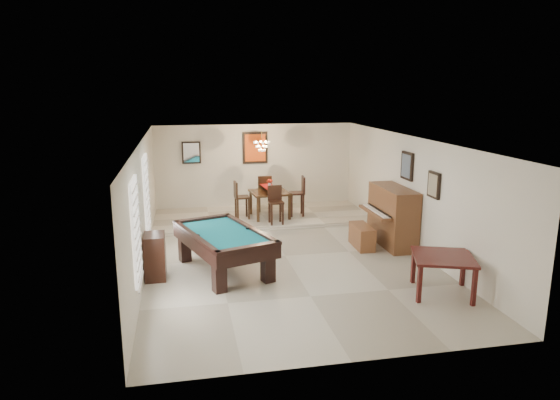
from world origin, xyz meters
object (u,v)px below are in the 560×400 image
object	(u,v)px
pool_table	(224,252)
flower_vase	(270,183)
dining_chair_south	(276,205)
dining_chair_north	(264,193)
dining_chair_west	(242,200)
chandelier	(262,142)
dining_chair_east	(297,196)
piano_bench	(362,236)
dining_table	(270,202)
upright_piano	(386,217)
apothecary_chest	(155,256)
square_table	(442,275)

from	to	relation	value
pool_table	flower_vase	size ratio (longest dim) A/B	10.20
dining_chair_south	flower_vase	bearing A→B (deg)	91.74
dining_chair_north	dining_chair_south	bearing A→B (deg)	96.12
dining_chair_west	chandelier	distance (m)	1.69
dining_chair_south	dining_chair_east	size ratio (longest dim) A/B	0.91
piano_bench	dining_table	world-z (taller)	dining_table
dining_chair_north	dining_chair_east	world-z (taller)	dining_chair_east
dining_table	dining_chair_east	distance (m)	0.79
upright_piano	chandelier	bearing A→B (deg)	131.17
upright_piano	dining_chair_south	xyz separation A→B (m)	(-2.29, 1.93, -0.07)
piano_bench	dining_table	distance (m)	3.24
apothecary_chest	dining_chair_west	xyz separation A→B (m)	(2.18, 3.77, 0.19)
dining_chair_south	chandelier	distance (m)	1.85
piano_bench	chandelier	world-z (taller)	chandelier
pool_table	chandelier	bearing A→B (deg)	51.41
dining_chair_west	chandelier	xyz separation A→B (m)	(0.60, 0.22, 1.56)
flower_vase	dining_table	bearing A→B (deg)	0.00
piano_bench	apothecary_chest	size ratio (longest dim) A/B	1.05
pool_table	upright_piano	distance (m)	4.06
dining_table	flower_vase	distance (m)	0.54
upright_piano	apothecary_chest	bearing A→B (deg)	-168.06
dining_chair_south	apothecary_chest	bearing A→B (deg)	-135.81
pool_table	flower_vase	world-z (taller)	flower_vase
chandelier	dining_chair_south	bearing A→B (deg)	-76.85
dining_chair_south	square_table	bearing A→B (deg)	-67.25
dining_chair_south	dining_chair_west	world-z (taller)	dining_chair_west
upright_piano	square_table	bearing A→B (deg)	-92.60
pool_table	upright_piano	xyz separation A→B (m)	(3.93, 0.97, 0.29)
upright_piano	dining_chair_south	world-z (taller)	upright_piano
dining_chair_west	dining_chair_east	world-z (taller)	dining_chair_east
dining_chair_north	dining_chair_west	xyz separation A→B (m)	(-0.74, -0.74, -0.01)
square_table	apothecary_chest	distance (m)	5.46
pool_table	dining_chair_west	bearing A→B (deg)	58.89
pool_table	piano_bench	size ratio (longest dim) A/B	2.59
dining_chair_north	dining_chair_east	xyz separation A→B (m)	(0.81, -0.70, 0.02)
dining_chair_north	flower_vase	bearing A→B (deg)	95.99
pool_table	dining_chair_north	distance (m)	4.64
apothecary_chest	flower_vase	bearing A→B (deg)	52.03
dining_chair_east	square_table	bearing A→B (deg)	19.21
pool_table	piano_bench	bearing A→B (deg)	-2.99
piano_bench	flower_vase	bearing A→B (deg)	122.12
dining_chair_north	dining_chair_west	size ratio (longest dim) A/B	1.03
apothecary_chest	dining_table	size ratio (longest dim) A/B	0.88
dining_table	flower_vase	bearing A→B (deg)	0.00
pool_table	chandelier	distance (m)	4.47
dining_chair_east	dining_table	bearing A→B (deg)	-84.33
upright_piano	dining_chair_south	size ratio (longest dim) A/B	1.65
chandelier	flower_vase	bearing A→B (deg)	-47.35
piano_bench	dining_chair_north	xyz separation A→B (m)	(-1.75, 3.45, 0.39)
dining_table	chandelier	size ratio (longest dim) A/B	1.70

